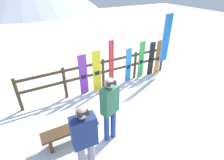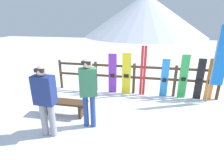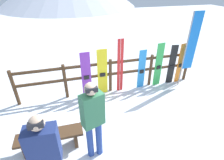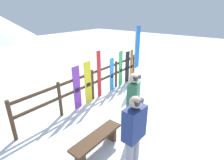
# 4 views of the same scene
# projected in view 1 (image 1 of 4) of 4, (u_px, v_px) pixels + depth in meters

# --- Properties ---
(ground_plane) EXTENTS (40.00, 40.00, 0.00)m
(ground_plane) POSITION_uv_depth(u_px,v_px,m) (135.00, 120.00, 5.15)
(ground_plane) COLOR white
(fence) EXTENTS (5.84, 0.10, 1.14)m
(fence) POSITION_uv_depth(u_px,v_px,m) (103.00, 71.00, 6.39)
(fence) COLOR #4C331E
(fence) RESTS_ON ground
(bench) EXTENTS (1.40, 0.36, 0.45)m
(bench) POSITION_uv_depth(u_px,v_px,m) (71.00, 131.00, 4.34)
(bench) COLOR #4C331E
(bench) RESTS_ON ground
(person_navy) EXTENTS (0.48, 0.28, 1.73)m
(person_navy) POSITION_uv_depth(u_px,v_px,m) (85.00, 138.00, 3.33)
(person_navy) COLOR gray
(person_navy) RESTS_ON ground
(person_plaid_green) EXTENTS (0.47, 0.35, 1.80)m
(person_plaid_green) POSITION_uv_depth(u_px,v_px,m) (110.00, 106.00, 4.05)
(person_plaid_green) COLOR navy
(person_plaid_green) RESTS_ON ground
(snowboard_purple) EXTENTS (0.30, 0.06, 1.48)m
(snowboard_purple) POSITION_uv_depth(u_px,v_px,m) (83.00, 75.00, 6.00)
(snowboard_purple) COLOR purple
(snowboard_purple) RESTS_ON ground
(snowboard_yellow) EXTENTS (0.32, 0.06, 1.53)m
(snowboard_yellow) POSITION_uv_depth(u_px,v_px,m) (97.00, 71.00, 6.20)
(snowboard_yellow) COLOR yellow
(snowboard_yellow) RESTS_ON ground
(ski_pair_red) EXTENTS (0.19, 0.02, 1.79)m
(ski_pair_red) POSITION_uv_depth(u_px,v_px,m) (111.00, 64.00, 6.37)
(ski_pair_red) COLOR red
(ski_pair_red) RESTS_ON ground
(snowboard_blue) EXTENTS (0.26, 0.07, 1.37)m
(snowboard_blue) POSITION_uv_depth(u_px,v_px,m) (128.00, 65.00, 6.79)
(snowboard_blue) COLOR #288CE0
(snowboard_blue) RESTS_ON ground
(snowboard_green) EXTENTS (0.28, 0.08, 1.54)m
(snowboard_green) POSITION_uv_depth(u_px,v_px,m) (141.00, 60.00, 7.01)
(snowboard_green) COLOR green
(snowboard_green) RESTS_ON ground
(snowboard_black_stripe) EXTENTS (0.24, 0.08, 1.43)m
(snowboard_black_stripe) POSITION_uv_depth(u_px,v_px,m) (151.00, 59.00, 7.25)
(snowboard_black_stripe) COLOR black
(snowboard_black_stripe) RESTS_ON ground
(snowboard_orange) EXTENTS (0.26, 0.08, 1.45)m
(snowboard_orange) POSITION_uv_depth(u_px,v_px,m) (158.00, 57.00, 7.39)
(snowboard_orange) COLOR orange
(snowboard_orange) RESTS_ON ground
(rental_flag) EXTENTS (0.40, 0.04, 2.50)m
(rental_flag) POSITION_uv_depth(u_px,v_px,m) (165.00, 41.00, 6.87)
(rental_flag) COLOR #99999E
(rental_flag) RESTS_ON ground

